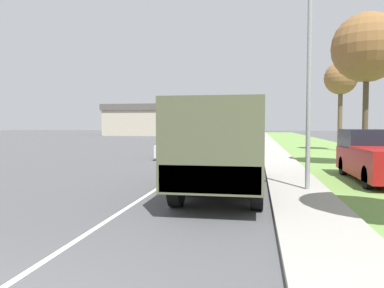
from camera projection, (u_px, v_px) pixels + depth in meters
name	position (u px, v px, depth m)	size (l,w,h in m)	color
ground_plane	(228.00, 143.00, 42.70)	(180.00, 180.00, 0.00)	#4C4C4F
lane_centre_stripe	(228.00, 143.00, 42.70)	(0.12, 120.00, 0.00)	silver
sidewalk_right	(268.00, 143.00, 41.93)	(1.80, 120.00, 0.12)	#9E9B93
grass_strip_right	(309.00, 144.00, 41.18)	(7.00, 120.00, 0.02)	#6B9347
military_truck	(224.00, 142.00, 11.68)	(2.32, 7.91, 2.72)	#545B3D
car_nearest_ahead	(179.00, 146.00, 23.72)	(1.86, 4.88, 1.62)	silver
car_second_ahead	(244.00, 138.00, 36.91)	(1.95, 3.95, 1.70)	silver
car_third_ahead	(219.00, 135.00, 50.60)	(1.86, 4.78, 1.55)	maroon
car_fourth_ahead	(250.00, 132.00, 64.26)	(1.94, 4.71, 1.71)	#B7BABF
pickup_truck	(377.00, 157.00, 13.84)	(1.93, 5.24, 1.89)	maroon
lamp_post	(301.00, 65.00, 11.32)	(1.69, 0.24, 6.28)	gray
tree_mid_right	(367.00, 48.00, 18.17)	(3.35, 3.35, 7.51)	#4C3D2D
tree_far_right	(341.00, 80.00, 29.71)	(2.57, 2.57, 7.05)	brown
building_distant	(147.00, 120.00, 74.58)	(14.03, 13.52, 5.90)	#B2A893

